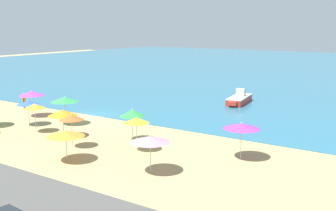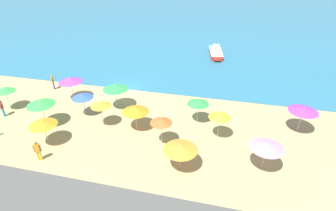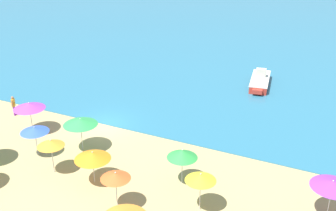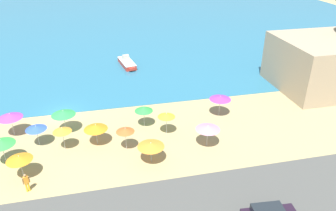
# 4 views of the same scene
# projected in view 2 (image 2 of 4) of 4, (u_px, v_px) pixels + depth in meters

# --- Properties ---
(ground_plane) EXTENTS (160.00, 160.00, 0.00)m
(ground_plane) POSITION_uv_depth(u_px,v_px,m) (125.00, 89.00, 30.30)
(ground_plane) COLOR tan
(sea) EXTENTS (150.00, 110.00, 0.05)m
(sea) POSITION_uv_depth(u_px,v_px,m) (194.00, 8.00, 76.61)
(sea) COLOR #296886
(sea) RESTS_ON ground_plane
(beach_umbrella_1) EXTENTS (1.75, 1.75, 2.48)m
(beach_umbrella_1) POSITION_uv_depth(u_px,v_px,m) (161.00, 121.00, 20.48)
(beach_umbrella_1) COLOR #B2B2B7
(beach_umbrella_1) RESTS_ON ground_plane
(beach_umbrella_2) EXTENTS (1.80, 1.80, 2.50)m
(beach_umbrella_2) POSITION_uv_depth(u_px,v_px,m) (220.00, 115.00, 21.24)
(beach_umbrella_2) COLOR #B2B2B7
(beach_umbrella_2) RESTS_ON ground_plane
(beach_umbrella_3) EXTENTS (2.32, 2.32, 2.27)m
(beach_umbrella_3) POSITION_uv_depth(u_px,v_px,m) (135.00, 109.00, 22.51)
(beach_umbrella_3) COLOR #B2B2B7
(beach_umbrella_3) RESTS_ON ground_plane
(beach_umbrella_4) EXTENTS (2.46, 2.46, 2.58)m
(beach_umbrella_4) POSITION_uv_depth(u_px,v_px,m) (70.00, 80.00, 27.09)
(beach_umbrella_4) COLOR #B2B2B7
(beach_umbrella_4) RESTS_ON ground_plane
(beach_umbrella_5) EXTENTS (1.92, 1.92, 2.49)m
(beach_umbrella_5) POSITION_uv_depth(u_px,v_px,m) (4.00, 89.00, 25.39)
(beach_umbrella_5) COLOR #B2B2B7
(beach_umbrella_5) RESTS_ON ground_plane
(beach_umbrella_6) EXTENTS (2.45, 2.45, 2.12)m
(beach_umbrella_6) POSITION_uv_depth(u_px,v_px,m) (181.00, 148.00, 18.24)
(beach_umbrella_6) COLOR #B2B2B7
(beach_umbrella_6) RESTS_ON ground_plane
(beach_umbrella_8) EXTENTS (2.48, 2.48, 2.57)m
(beach_umbrella_8) POSITION_uv_depth(u_px,v_px,m) (115.00, 87.00, 25.57)
(beach_umbrella_8) COLOR #B2B2B7
(beach_umbrella_8) RESTS_ON ground_plane
(beach_umbrella_9) EXTENTS (1.79, 1.79, 2.48)m
(beach_umbrella_9) POSITION_uv_depth(u_px,v_px,m) (101.00, 104.00, 22.83)
(beach_umbrella_9) COLOR #B2B2B7
(beach_umbrella_9) RESTS_ON ground_plane
(beach_umbrella_10) EXTENTS (2.45, 2.45, 2.49)m
(beach_umbrella_10) POSITION_uv_depth(u_px,v_px,m) (303.00, 109.00, 22.01)
(beach_umbrella_10) COLOR #B2B2B7
(beach_umbrella_10) RESTS_ON ground_plane
(beach_umbrella_11) EXTENTS (2.17, 2.17, 2.28)m
(beach_umbrella_11) POSITION_uv_depth(u_px,v_px,m) (43.00, 123.00, 20.62)
(beach_umbrella_11) COLOR #B2B2B7
(beach_umbrella_11) RESTS_ON ground_plane
(beach_umbrella_12) EXTENTS (2.01, 2.01, 2.27)m
(beach_umbrella_12) POSITION_uv_depth(u_px,v_px,m) (82.00, 96.00, 24.51)
(beach_umbrella_12) COLOR #B2B2B7
(beach_umbrella_12) RESTS_ON ground_plane
(beach_umbrella_13) EXTENTS (2.39, 2.39, 2.34)m
(beach_umbrella_13) POSITION_uv_depth(u_px,v_px,m) (267.00, 146.00, 18.08)
(beach_umbrella_13) COLOR #B2B2B7
(beach_umbrella_13) RESTS_ON ground_plane
(beach_umbrella_14) EXTENTS (2.40, 2.40, 2.66)m
(beach_umbrella_14) POSITION_uv_depth(u_px,v_px,m) (41.00, 102.00, 22.80)
(beach_umbrella_14) COLOR #B2B2B7
(beach_umbrella_14) RESTS_ON ground_plane
(beach_umbrella_15) EXTENTS (1.95, 1.95, 2.48)m
(beach_umbrella_15) POSITION_uv_depth(u_px,v_px,m) (198.00, 101.00, 23.38)
(beach_umbrella_15) COLOR #B2B2B7
(beach_umbrella_15) RESTS_ON ground_plane
(bather_0) EXTENTS (0.54, 0.34, 1.74)m
(bather_0) POSITION_uv_depth(u_px,v_px,m) (37.00, 150.00, 19.40)
(bather_0) COLOR yellow
(bather_0) RESTS_ON ground_plane
(bather_1) EXTENTS (0.39, 0.48, 1.74)m
(bather_1) POSITION_uv_depth(u_px,v_px,m) (2.00, 107.00, 24.81)
(bather_1) COLOR #138FAB
(bather_1) RESTS_ON ground_plane
(bather_2) EXTENTS (0.36, 0.52, 1.76)m
(bather_2) POSITION_uv_depth(u_px,v_px,m) (53.00, 81.00, 29.88)
(bather_2) COLOR purple
(bather_2) RESTS_ON ground_plane
(skiff_nearshore) EXTENTS (2.57, 5.71, 1.59)m
(skiff_nearshore) POSITION_uv_depth(u_px,v_px,m) (216.00, 53.00, 40.00)
(skiff_nearshore) COLOR #BB3326
(skiff_nearshore) RESTS_ON sea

